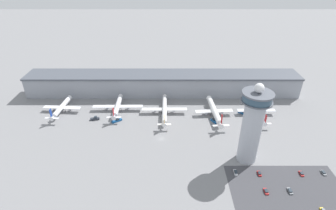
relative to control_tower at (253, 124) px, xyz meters
name	(u,v)px	position (x,y,z in m)	size (l,w,h in m)	color
ground_plane	(162,139)	(-54.18, 20.66, -26.41)	(1000.00, 1000.00, 0.00)	gray
terminal_building	(163,84)	(-54.18, 90.66, -16.52)	(244.93, 25.00, 19.59)	#9399A3
control_tower	(253,124)	(0.00, 0.00, 0.00)	(17.62, 17.62, 52.82)	#ADB2BC
parking_lot_surface	(289,191)	(16.76, -26.46, -26.41)	(64.00, 40.00, 0.01)	#424247
airplane_gate_alpha	(62,107)	(-136.61, 57.02, -22.16)	(30.96, 35.77, 12.36)	white
airplane_gate_bravo	(118,106)	(-91.02, 58.66, -22.10)	(41.24, 36.44, 12.78)	white
airplane_gate_charlie	(165,109)	(-52.26, 53.98, -22.14)	(36.74, 45.85, 11.94)	white
airplane_gate_delta	(215,111)	(-12.37, 51.10, -21.93)	(30.41, 44.44, 13.79)	white
airplane_gate_echo	(257,111)	(21.85, 52.44, -22.23)	(30.41, 40.38, 11.65)	silver
service_truck_catering	(215,121)	(-13.74, 42.30, -25.46)	(5.20, 6.68, 2.77)	black
service_truck_fuel	(243,113)	(11.51, 54.14, -25.40)	(7.23, 6.90, 2.92)	black
service_truck_baggage	(96,118)	(-106.75, 45.26, -25.41)	(7.19, 3.53, 2.90)	black
service_truck_water	(117,120)	(-89.16, 42.85, -25.58)	(8.08, 6.60, 2.43)	black
car_grey_coupe	(290,191)	(17.34, -26.69, -25.86)	(2.02, 4.71, 1.42)	black
car_yellow_taxi	(302,174)	(29.42, -13.64, -25.88)	(1.92, 4.22, 1.40)	black
car_black_suv	(267,191)	(4.18, -26.95, -25.88)	(1.96, 4.48, 1.38)	black
car_green_van	(260,174)	(4.53, -13.58, -25.86)	(1.81, 4.19, 1.45)	black
car_white_wagon	(236,173)	(-9.35, -12.78, -25.80)	(1.76, 4.72, 1.59)	black
car_blue_compact	(324,173)	(42.74, -12.95, -25.88)	(1.89, 4.25, 1.38)	black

